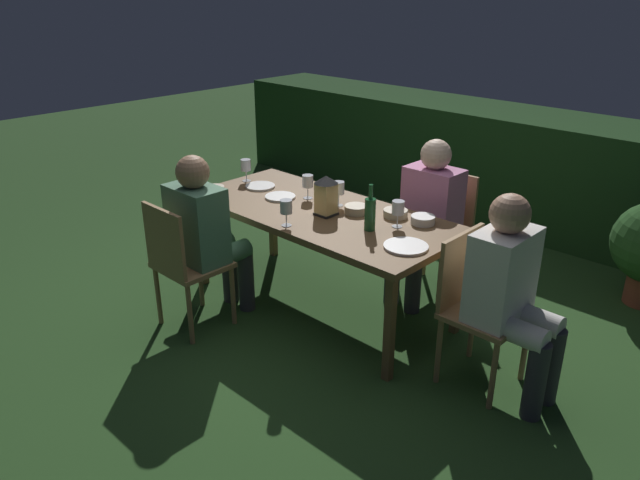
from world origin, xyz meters
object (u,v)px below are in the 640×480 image
(person_in_green, at_px, (206,230))
(bowl_salad, at_px, (423,219))
(person_in_pink, at_px, (426,214))
(wine_glass_c, at_px, (339,189))
(wine_glass_a, at_px, (398,209))
(dining_table, at_px, (320,218))
(green_bottle_on_table, at_px, (370,213))
(plate_b, at_px, (406,246))
(plate_c, at_px, (280,197))
(bowl_bread, at_px, (395,213))
(bowl_olives, at_px, (356,209))
(person_in_cream, at_px, (512,289))
(chair_head_far, at_px, (476,302))
(bowl_dip, at_px, (214,189))
(chair_side_right_b, at_px, (440,226))
(wine_glass_b, at_px, (246,166))
(chair_side_left_a, at_px, (183,261))
(wine_glass_e, at_px, (308,182))
(wine_glass_d, at_px, (286,208))
(lantern_centerpiece, at_px, (326,193))
(plate_a, at_px, (260,186))

(person_in_green, bearing_deg, bowl_salad, 40.18)
(person_in_pink, bearing_deg, bowl_salad, -59.56)
(wine_glass_c, bearing_deg, wine_glass_a, -3.45)
(dining_table, xyz_separation_m, green_bottle_on_table, (0.46, -0.04, 0.16))
(green_bottle_on_table, height_order, plate_b, green_bottle_on_table)
(plate_c, bearing_deg, bowl_bread, 18.29)
(wine_glass_a, relative_size, bowl_olives, 1.12)
(person_in_cream, xyz_separation_m, wine_glass_c, (-1.36, 0.15, 0.20))
(chair_head_far, xyz_separation_m, bowl_dip, (-2.00, -0.26, 0.26))
(chair_side_right_b, relative_size, wine_glass_b, 5.15)
(chair_side_left_a, distance_m, bowl_dip, 0.72)
(dining_table, bearing_deg, chair_side_right_b, 62.41)
(chair_side_left_a, bearing_deg, chair_head_far, 26.70)
(wine_glass_a, relative_size, wine_glass_e, 1.00)
(person_in_pink, height_order, wine_glass_d, person_in_pink)
(wine_glass_e, bearing_deg, person_in_pink, 38.02)
(wine_glass_a, distance_m, bowl_salad, 0.20)
(dining_table, xyz_separation_m, wine_glass_d, (0.04, -0.34, 0.17))
(plate_c, bearing_deg, wine_glass_c, 22.10)
(chair_side_left_a, height_order, lantern_centerpiece, lantern_centerpiece)
(chair_side_left_a, bearing_deg, chair_side_right_b, 62.41)
(wine_glass_d, bearing_deg, chair_side_left_a, -134.60)
(person_in_cream, height_order, chair_side_left_a, person_in_cream)
(chair_side_left_a, distance_m, plate_a, 0.92)
(green_bottle_on_table, xyz_separation_m, wine_glass_b, (-1.30, 0.11, 0.01))
(wine_glass_e, xyz_separation_m, bowl_olives, (0.43, 0.01, -0.09))
(plate_b, distance_m, plate_c, 1.15)
(lantern_centerpiece, bearing_deg, chair_side_left_a, -123.35)
(chair_side_right_b, relative_size, plate_c, 4.07)
(wine_glass_d, distance_m, wine_glass_e, 0.53)
(bowl_salad, bearing_deg, person_in_pink, 120.44)
(chair_side_right_b, height_order, bowl_dip, chair_side_right_b)
(chair_side_right_b, height_order, wine_glass_e, wine_glass_e)
(chair_head_far, bearing_deg, plate_a, 178.63)
(wine_glass_d, relative_size, bowl_salad, 1.12)
(green_bottle_on_table, relative_size, plate_c, 1.36)
(person_in_pink, distance_m, plate_c, 1.03)
(lantern_centerpiece, height_order, wine_glass_c, lantern_centerpiece)
(chair_side_left_a, bearing_deg, dining_table, 62.41)
(lantern_centerpiece, xyz_separation_m, bowl_bread, (0.35, 0.29, -0.12))
(chair_side_left_a, xyz_separation_m, person_in_green, (0.00, 0.20, 0.15))
(person_in_pink, height_order, bowl_bread, person_in_pink)
(chair_side_left_a, bearing_deg, wine_glass_d, 45.40)
(wine_glass_b, xyz_separation_m, wine_glass_d, (0.88, -0.41, 0.00))
(wine_glass_c, bearing_deg, plate_c, -157.90)
(wine_glass_e, relative_size, bowl_bread, 1.08)
(chair_side_left_a, relative_size, plate_a, 3.99)
(chair_side_left_a, height_order, person_in_pink, person_in_pink)
(wine_glass_e, height_order, bowl_salad, wine_glass_e)
(person_in_pink, distance_m, green_bottle_on_table, 0.69)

